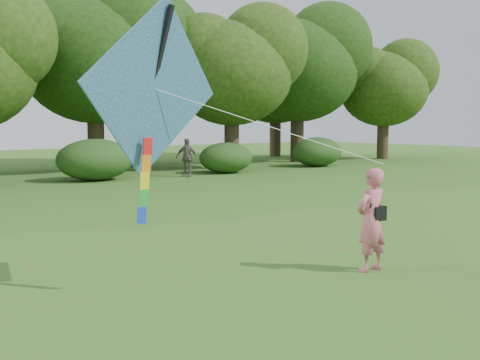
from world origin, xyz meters
TOP-DOWN VIEW (x-y plane):
  - ground at (0.00, 0.00)m, footprint 100.00×100.00m
  - man_kite_flyer at (-0.32, -0.42)m, footprint 0.68×0.46m
  - bystander_right at (7.29, 16.96)m, footprint 1.02×1.13m
  - crossbody_bag at (-0.20, -0.45)m, footprint 0.43×0.20m
  - flying_kite at (-3.98, 0.79)m, footprint 5.26×1.66m
  - tree_line at (1.67, 22.88)m, footprint 54.70×15.30m
  - shrub_band at (-0.72, 17.60)m, footprint 39.15×3.22m
  - fallen_leaves at (-1.23, 3.78)m, footprint 5.73×12.02m

SIDE VIEW (x-z plane):
  - ground at x=0.00m, z-range 0.00..0.00m
  - fallen_leaves at x=-1.23m, z-range 0.00..0.01m
  - shrub_band at x=-0.72m, z-range -0.08..1.79m
  - man_kite_flyer at x=-0.32m, z-range 0.00..1.83m
  - bystander_right at x=7.29m, z-range 0.00..1.85m
  - crossbody_bag at x=-0.20m, z-range 0.68..1.39m
  - flying_kite at x=-3.98m, z-range 1.40..4.80m
  - tree_line at x=1.67m, z-range 0.86..10.35m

